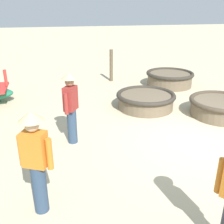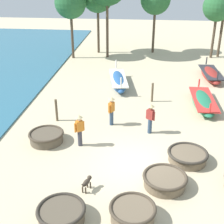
{
  "view_description": "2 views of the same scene",
  "coord_description": "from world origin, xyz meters",
  "views": [
    {
      "loc": [
        -4.95,
        3.36,
        2.97
      ],
      "look_at": [
        -0.22,
        2.18,
        1.01
      ],
      "focal_mm": 42.0,
      "sensor_mm": 36.0,
      "label": 1
    },
    {
      "loc": [
        0.11,
        -11.76,
        8.19
      ],
      "look_at": [
        -1.41,
        2.87,
        1.16
      ],
      "focal_mm": 50.0,
      "sensor_mm": 36.0,
      "label": 2
    }
  ],
  "objects": [
    {
      "name": "coracle_front_left",
      "position": [
        2.3,
        0.47,
        0.27
      ],
      "size": [
        1.84,
        1.84,
        0.49
      ],
      "color": "brown",
      "rests_on": "ground"
    },
    {
      "name": "fisherman_with_hat",
      "position": [
        -1.52,
        3.64,
        0.96
      ],
      "size": [
        0.36,
        0.48,
        1.67
      ],
      "color": "#2D425B",
      "rests_on": "ground"
    },
    {
      "name": "coracle_upturned",
      "position": [
        1.18,
        -1.43,
        0.28
      ],
      "size": [
        1.82,
        1.82,
        0.51
      ],
      "color": "brown",
      "rests_on": "ground"
    },
    {
      "name": "fisherman_standing_right",
      "position": [
        0.59,
        2.93,
        0.96
      ],
      "size": [
        0.47,
        0.37,
        1.67
      ],
      "color": "#2D425B",
      "rests_on": "ground"
    },
    {
      "name": "ground_plane",
      "position": [
        0.0,
        0.0,
        0.0
      ],
      "size": [
        80.0,
        80.0,
        0.0
      ],
      "primitive_type": "plane",
      "color": "#C6B793"
    },
    {
      "name": "coracle_far_right",
      "position": [
        4.44,
        -1.37,
        0.31
      ],
      "size": [
        1.88,
        1.88,
        0.57
      ],
      "color": "brown",
      "rests_on": "ground"
    },
    {
      "name": "mooring_post_mid_beach",
      "position": [
        5.73,
        0.73,
        0.67
      ],
      "size": [
        0.14,
        0.14,
        1.33
      ],
      "primitive_type": "cylinder",
      "color": "brown",
      "rests_on": "ground"
    }
  ]
}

